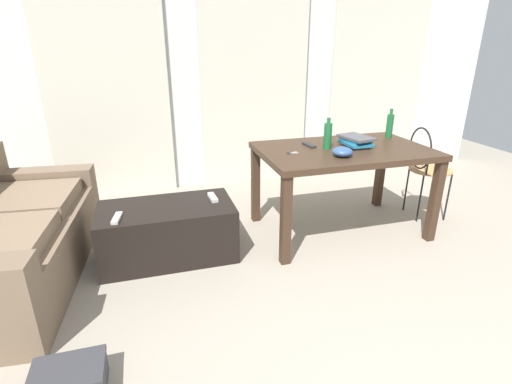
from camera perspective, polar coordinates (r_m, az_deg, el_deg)
The scene contains 15 objects.
ground_plane at distance 3.03m, azimuth 10.85°, elevation -10.56°, with size 8.21×8.21×0.00m, color gray.
wall_back at distance 4.56m, azimuth -0.45°, elevation 16.67°, with size 6.16×0.10×2.42m, color silver.
curtains at distance 4.50m, azimuth -0.14°, elevation 14.77°, with size 4.38×0.03×2.14m.
coffee_table at distance 3.07m, azimuth -12.94°, elevation -5.74°, with size 1.01×0.54×0.43m.
craft_table at distance 3.34m, azimuth 12.83°, elevation 4.82°, with size 1.42×0.89×0.76m.
wire_chair at distance 3.92m, azimuth 23.84°, elevation 4.10°, with size 0.39×0.41×0.87m.
bottle_near at distance 3.24m, azimuth 10.60°, elevation 8.25°, with size 0.07×0.07×0.26m.
bottle_far at distance 3.80m, azimuth 19.25°, elevation 9.34°, with size 0.06×0.06×0.26m.
bowl at distance 3.05m, azimuth 12.71°, elevation 5.85°, with size 0.16×0.16×0.08m, color #2D4C7A.
book_stack at distance 3.40m, azimuth 14.59°, elevation 7.37°, with size 0.25×0.33×0.08m.
tv_remote_on_table at distance 3.32m, azimuth 7.89°, elevation 6.91°, with size 0.05×0.17×0.02m, color #232326.
scissors at distance 3.09m, azimuth 5.18°, elevation 5.80°, with size 0.10×0.05×0.00m.
tv_remote_primary at distance 2.86m, azimuth -19.96°, elevation -3.66°, with size 0.05×0.18×0.02m, color #B7B7B2.
tv_remote_secondary at distance 3.05m, azimuth -6.45°, elevation -0.80°, with size 0.05×0.18×0.03m, color #B7B7B2.
shoebox at distance 2.22m, azimuth -25.99°, elevation -23.96°, with size 0.33×0.24×0.15m.
Camera 1 is at (-1.25, -0.95, 1.58)m, focal length 26.93 mm.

